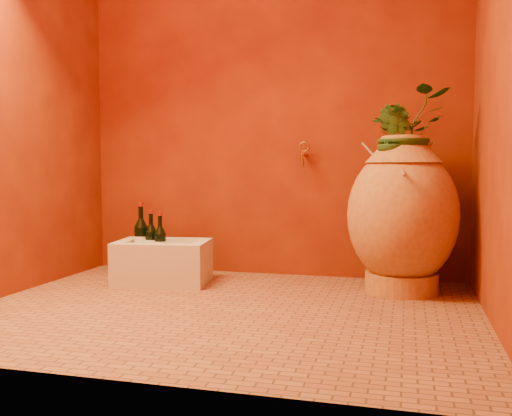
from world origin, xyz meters
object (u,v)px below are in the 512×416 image
(stone_basin, at_px, (163,263))
(wine_bottle_a, at_px, (151,242))
(wine_bottle_c, at_px, (160,244))
(wall_tap, at_px, (304,153))
(wine_bottle_b, at_px, (141,239))
(amphora, at_px, (402,215))

(stone_basin, bearing_deg, wine_bottle_a, 176.59)
(wine_bottle_c, xyz_separation_m, wall_tap, (0.80, 0.42, 0.55))
(wine_bottle_b, distance_m, wall_tap, 1.15)
(stone_basin, relative_size, wall_tap, 3.70)
(wine_bottle_a, distance_m, wine_bottle_b, 0.07)
(wine_bottle_a, relative_size, wine_bottle_c, 1.03)
(wine_bottle_b, bearing_deg, wall_tap, 22.16)
(wine_bottle_c, distance_m, wall_tap, 1.06)
(wine_bottle_b, xyz_separation_m, wall_tap, (0.95, 0.39, 0.53))
(amphora, distance_m, wall_tap, 0.77)
(amphora, xyz_separation_m, wine_bottle_c, (-1.42, -0.14, -0.19))
(amphora, height_order, wine_bottle_b, amphora)
(amphora, bearing_deg, wine_bottle_c, -174.55)
(stone_basin, height_order, wine_bottle_b, wine_bottle_b)
(stone_basin, xyz_separation_m, wine_bottle_c, (-0.00, -0.03, 0.12))
(stone_basin, height_order, wine_bottle_a, wine_bottle_a)
(wine_bottle_b, relative_size, wall_tap, 2.20)
(wine_bottle_a, height_order, wall_tap, wall_tap)
(stone_basin, relative_size, wine_bottle_a, 1.93)
(wall_tap, bearing_deg, wine_bottle_b, -157.84)
(amphora, relative_size, wine_bottle_c, 2.98)
(amphora, bearing_deg, stone_basin, -175.56)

